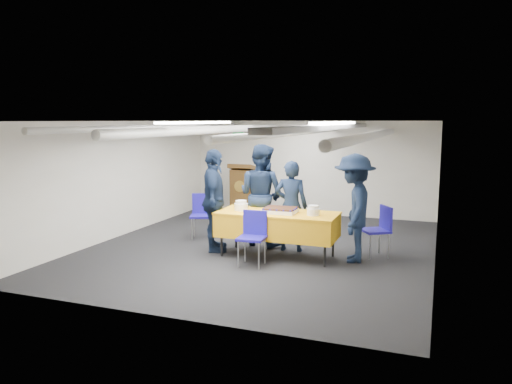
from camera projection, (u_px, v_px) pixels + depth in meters
ground at (262, 247)px, 9.18m from camera, size 7.00×7.00×0.00m
room_shell at (275, 147)px, 9.27m from camera, size 6.00×7.00×2.30m
serving_table at (277, 224)px, 8.48m from camera, size 2.04×0.89×0.77m
sheet_cake at (280, 210)px, 8.38m from camera, size 0.55×0.43×0.09m
plate_stack_left at (241, 206)px, 8.61m from camera, size 0.23×0.23×0.17m
plate_stack_right at (313, 211)px, 8.17m from camera, size 0.21×0.21×0.17m
podium at (243, 189)px, 12.47m from camera, size 0.62×0.53×1.25m
chair_near at (253, 232)px, 8.03m from camera, size 0.44×0.44×0.87m
chair_right at (380, 226)px, 8.50m from camera, size 0.58×0.58×0.87m
chair_left at (202, 211)px, 9.87m from camera, size 0.54×0.54×0.87m
sailor_a at (291, 206)px, 8.84m from camera, size 0.63×0.45×1.62m
sailor_b at (261, 195)px, 9.23m from camera, size 1.07×0.93×1.88m
sailor_c at (214, 201)px, 8.79m from camera, size 0.83×1.15×1.82m
sailor_d at (354, 208)px, 8.16m from camera, size 0.83×1.24×1.78m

